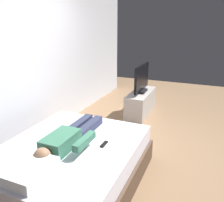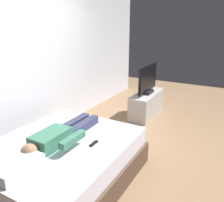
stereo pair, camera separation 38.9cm
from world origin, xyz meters
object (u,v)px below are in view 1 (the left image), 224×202
bed (70,165)px  tv (142,79)px  remote (104,144)px  pillow (31,171)px  tv_stand (141,103)px  person (68,138)px

bed → tv: tv is taller
remote → tv: (2.45, 0.26, 0.24)m
bed → remote: 0.51m
pillow → tv_stand: 3.30m
remote → tv_stand: bearing=6.0°
tv_stand → tv: size_ratio=1.25×
remote → tv_stand: (2.45, 0.26, -0.30)m
bed → remote: bearing=-64.7°
bed → remote: (0.18, -0.38, 0.29)m
bed → person: 0.36m
pillow → remote: (0.83, -0.38, -0.05)m
remote → tv_stand: size_ratio=0.14×
person → tv: (2.60, -0.15, 0.16)m
pillow → person: (0.68, 0.02, 0.02)m
pillow → tv_stand: size_ratio=0.44×
person → remote: person is taller
pillow → tv_stand: (3.28, -0.13, -0.35)m
bed → remote: remote is taller
remote → tv_stand: 2.49m
remote → tv: size_ratio=0.17×
person → pillow: bearing=-178.0°
bed → pillow: (-0.65, -0.00, 0.34)m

